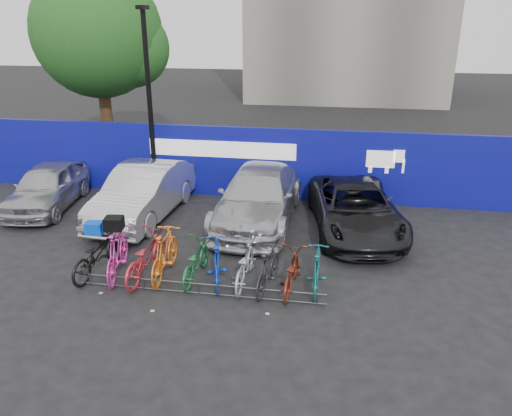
% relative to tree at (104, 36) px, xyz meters
% --- Properties ---
extents(ground, '(100.00, 100.00, 0.00)m').
position_rel_tree_xyz_m(ground, '(6.77, -10.06, -5.07)').
color(ground, black).
rests_on(ground, ground).
extents(hoarding, '(22.00, 0.18, 2.40)m').
position_rel_tree_xyz_m(hoarding, '(6.78, -4.06, -3.86)').
color(hoarding, navy).
rests_on(hoarding, ground).
extents(tree, '(5.40, 5.20, 7.80)m').
position_rel_tree_xyz_m(tree, '(0.00, 0.00, 0.00)').
color(tree, '#382314').
rests_on(tree, ground).
extents(lamppost, '(0.25, 0.50, 6.11)m').
position_rel_tree_xyz_m(lamppost, '(3.57, -4.66, -1.80)').
color(lamppost, black).
rests_on(lamppost, ground).
extents(bike_rack, '(5.60, 0.03, 0.30)m').
position_rel_tree_xyz_m(bike_rack, '(6.77, -10.66, -4.91)').
color(bike_rack, '#595B60').
rests_on(bike_rack, ground).
extents(car_0, '(2.22, 4.32, 1.40)m').
position_rel_tree_xyz_m(car_0, '(0.50, -6.16, -4.37)').
color(car_0, '#ACACB1').
rests_on(car_0, ground).
extents(car_1, '(1.94, 4.92, 1.59)m').
position_rel_tree_xyz_m(car_1, '(3.86, -6.42, -4.27)').
color(car_1, silver).
rests_on(car_1, ground).
extents(car_2, '(2.32, 5.42, 1.56)m').
position_rel_tree_xyz_m(car_2, '(7.35, -6.15, -4.29)').
color(car_2, '#B1B2B6').
rests_on(car_2, ground).
extents(car_3, '(3.07, 5.27, 1.38)m').
position_rel_tree_xyz_m(car_3, '(10.20, -6.45, -4.38)').
color(car_3, black).
rests_on(car_3, ground).
extents(bike_0, '(0.99, 2.07, 1.04)m').
position_rel_tree_xyz_m(bike_0, '(4.13, -10.07, -4.55)').
color(bike_0, black).
rests_on(bike_0, ground).
extents(bike_1, '(0.93, 2.06, 1.19)m').
position_rel_tree_xyz_m(bike_1, '(4.64, -10.10, -4.47)').
color(bike_1, '#E136A6').
rests_on(bike_1, ground).
extents(bike_2, '(0.90, 2.11, 1.08)m').
position_rel_tree_xyz_m(bike_2, '(5.32, -10.05, -4.53)').
color(bike_2, '#B62733').
rests_on(bike_2, ground).
extents(bike_3, '(0.60, 1.97, 1.17)m').
position_rel_tree_xyz_m(bike_3, '(5.76, -9.95, -4.48)').
color(bike_3, orange).
rests_on(bike_3, ground).
extents(bike_4, '(0.70, 1.78, 0.92)m').
position_rel_tree_xyz_m(bike_4, '(6.49, -9.95, -4.61)').
color(bike_4, '#1A6632').
rests_on(bike_4, ground).
extents(bike_5, '(0.91, 1.85, 1.07)m').
position_rel_tree_xyz_m(bike_5, '(7.04, -10.05, -4.53)').
color(bike_5, '#113ABC').
rests_on(bike_5, ground).
extents(bike_6, '(0.67, 1.86, 0.97)m').
position_rel_tree_xyz_m(bike_6, '(7.65, -9.96, -4.58)').
color(bike_6, '#9FA4A7').
rests_on(bike_6, ground).
extents(bike_7, '(0.72, 1.72, 1.00)m').
position_rel_tree_xyz_m(bike_7, '(8.24, -10.15, -4.57)').
color(bike_7, '#272729').
rests_on(bike_7, ground).
extents(bike_8, '(0.70, 1.77, 0.91)m').
position_rel_tree_xyz_m(bike_8, '(8.74, -10.09, -4.61)').
color(bike_8, maroon).
rests_on(bike_8, ground).
extents(bike_9, '(0.47, 1.66, 0.99)m').
position_rel_tree_xyz_m(bike_9, '(9.32, -9.97, -4.57)').
color(bike_9, '#12696E').
rests_on(bike_9, ground).
extents(cargo_crate, '(0.43, 0.34, 0.29)m').
position_rel_tree_xyz_m(cargo_crate, '(4.13, -10.07, -3.88)').
color(cargo_crate, blue).
rests_on(cargo_crate, bike_0).
extents(cargo_topcase, '(0.46, 0.42, 0.30)m').
position_rel_tree_xyz_m(cargo_topcase, '(4.64, -10.10, -3.72)').
color(cargo_topcase, black).
rests_on(cargo_topcase, bike_1).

